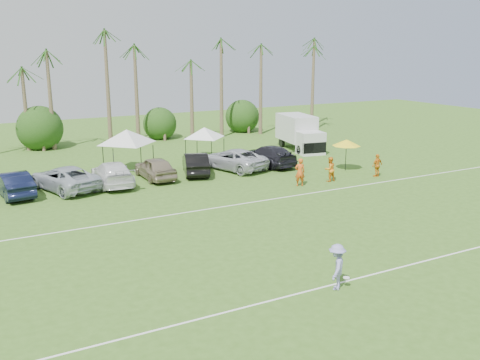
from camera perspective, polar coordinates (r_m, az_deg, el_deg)
name	(u,v)px	position (r m, az deg, el deg)	size (l,w,h in m)	color
ground	(369,304)	(21.46, 13.63, -12.71)	(120.00, 120.00, 0.00)	#3B651E
field_lines	(262,239)	(27.36, 2.40, -6.31)	(80.00, 12.10, 0.01)	white
palm_tree_3	(10,40)	(52.28, -23.34, 13.54)	(2.40, 2.40, 11.90)	brown
palm_tree_4	(60,69)	(52.86, -18.69, 11.12)	(2.40, 2.40, 8.90)	brown
palm_tree_5	(102,59)	(53.67, -14.47, 12.38)	(2.40, 2.40, 9.90)	brown
palm_tree_6	(143,50)	(54.78, -10.36, 13.51)	(2.40, 2.40, 10.90)	brown
palm_tree_7	(180,41)	(56.16, -6.39, 14.53)	(2.40, 2.40, 11.90)	brown
palm_tree_8	(225,66)	(58.26, -1.66, 12.04)	(2.40, 2.40, 8.90)	brown
palm_tree_9	(265,57)	(60.65, 2.66, 12.94)	(2.40, 2.40, 9.90)	brown
palm_tree_10	(302,49)	(63.35, 6.67, 13.69)	(2.40, 2.40, 10.90)	brown
palm_tree_11	(331,42)	(65.72, 9.65, 14.34)	(2.40, 2.40, 11.90)	brown
bush_tree_1	(41,131)	(54.06, -20.49, 4.96)	(4.00, 4.00, 4.00)	brown
bush_tree_2	(161,122)	(56.90, -8.42, 6.11)	(4.00, 4.00, 4.00)	brown
bush_tree_3	(245,117)	(61.00, 0.49, 6.78)	(4.00, 4.00, 4.00)	brown
sideline_player_a	(300,172)	(37.56, 6.41, 0.84)	(0.72, 0.47, 1.98)	#E55A19
sideline_player_b	(330,169)	(39.19, 9.55, 1.14)	(0.87, 0.68, 1.79)	orange
sideline_player_c	(377,165)	(41.34, 14.43, 1.52)	(1.01, 0.42, 1.73)	orange
box_truck	(300,132)	(50.82, 6.40, 5.14)	(3.28, 6.51, 3.21)	silver
canopy_tent_left	(126,130)	(42.32, -12.02, 5.29)	(4.75, 4.75, 3.85)	black
canopy_tent_right	(204,127)	(46.54, -3.84, 5.63)	(3.93, 3.93, 3.18)	black
market_umbrella	(346,143)	(42.65, 11.29, 3.93)	(2.22, 2.22, 2.48)	black
frisbee_player	(337,267)	(22.02, 10.29, -9.10)	(1.37, 1.36, 1.90)	#9391CE
parked_car_1	(13,184)	(37.83, -23.05, -0.37)	(1.75, 5.01, 1.65)	#111733
parked_car_2	(65,178)	(38.22, -18.21, 0.19)	(2.74, 5.94, 1.65)	#AFB8C1
parked_car_3	(112,173)	(38.73, -13.45, 0.69)	(2.31, 5.69, 1.65)	white
parked_car_4	(155,168)	(39.88, -9.03, 1.29)	(1.95, 4.85, 1.65)	gray
parked_car_5	(196,163)	(41.06, -4.77, 1.78)	(1.75, 5.01, 1.65)	black
parked_car_6	(233,159)	(42.46, -0.76, 2.24)	(2.74, 5.94, 1.65)	silver
parked_car_7	(269,156)	(43.95, 3.06, 2.63)	(2.31, 5.69, 1.65)	black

